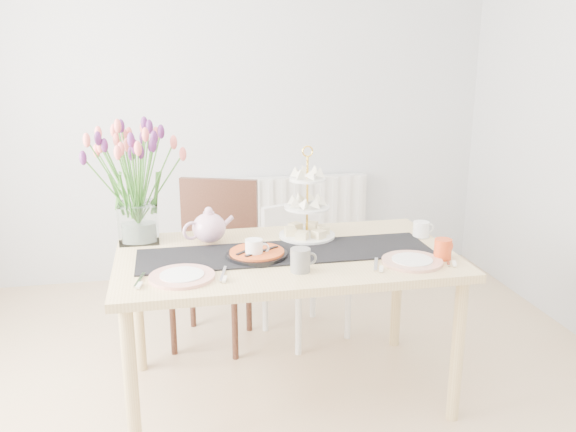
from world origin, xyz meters
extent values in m
plane|color=silver|center=(0.00, 2.25, 1.30)|extent=(4.00, 0.00, 4.00)
cube|color=white|center=(0.50, 2.19, 0.45)|extent=(1.20, 0.08, 0.60)
cube|color=tan|center=(0.14, 0.49, 0.73)|extent=(1.60, 0.90, 0.04)
cylinder|color=tan|center=(-0.59, 0.11, 0.35)|extent=(0.06, 0.06, 0.71)
cylinder|color=tan|center=(0.87, 0.11, 0.35)|extent=(0.06, 0.06, 0.71)
cylinder|color=tan|center=(-0.59, 0.87, 0.35)|extent=(0.06, 0.06, 0.71)
cylinder|color=tan|center=(0.87, 0.87, 0.35)|extent=(0.06, 0.06, 0.71)
cube|color=#321812|center=(-0.18, 1.11, 0.48)|extent=(0.60, 0.60, 0.04)
cube|color=#321812|center=(-0.11, 1.31, 0.73)|extent=(0.45, 0.20, 0.45)
cylinder|color=#321812|center=(-0.41, 1.00, 0.23)|extent=(0.04, 0.04, 0.46)
cylinder|color=#321812|center=(-0.08, 0.88, 0.23)|extent=(0.04, 0.04, 0.46)
cylinder|color=#321812|center=(-0.29, 1.34, 0.23)|extent=(0.04, 0.04, 0.46)
cylinder|color=#321812|center=(0.05, 1.22, 0.23)|extent=(0.04, 0.04, 0.46)
cube|color=white|center=(0.38, 1.09, 0.40)|extent=(0.51, 0.51, 0.04)
cube|color=white|center=(0.32, 1.26, 0.60)|extent=(0.38, 0.18, 0.37)
cylinder|color=white|center=(0.28, 0.86, 0.19)|extent=(0.04, 0.04, 0.38)
cylinder|color=white|center=(0.62, 0.99, 0.19)|extent=(0.04, 0.04, 0.38)
cylinder|color=white|center=(0.15, 1.19, 0.19)|extent=(0.04, 0.04, 0.38)
cylinder|color=white|center=(0.48, 1.33, 0.19)|extent=(0.04, 0.04, 0.38)
cube|color=black|center=(0.14, 0.49, 0.75)|extent=(1.40, 0.35, 0.01)
cube|color=silver|center=(-0.55, 0.83, 0.85)|extent=(0.20, 0.20, 0.20)
cylinder|color=gold|center=(0.29, 0.70, 0.96)|extent=(0.01, 0.01, 0.43)
cylinder|color=white|center=(0.29, 0.70, 0.76)|extent=(0.29, 0.29, 0.01)
cylinder|color=white|center=(0.29, 0.70, 0.91)|extent=(0.23, 0.23, 0.01)
cylinder|color=white|center=(0.29, 0.70, 1.06)|extent=(0.18, 0.18, 0.01)
cylinder|color=white|center=(0.87, 0.60, 0.79)|extent=(0.08, 0.08, 0.08)
cylinder|color=black|center=(-0.01, 0.45, 0.76)|extent=(0.29, 0.29, 0.02)
cylinder|color=#CA431C|center=(-0.01, 0.45, 0.78)|extent=(0.26, 0.26, 0.01)
cylinder|color=slate|center=(0.15, 0.24, 0.80)|extent=(0.10, 0.10, 0.10)
cylinder|color=white|center=(-0.03, 0.43, 0.80)|extent=(0.09, 0.09, 0.10)
cylinder|color=red|center=(0.84, 0.26, 0.80)|extent=(0.11, 0.11, 0.10)
cylinder|color=white|center=(-0.36, 0.26, 0.76)|extent=(0.34, 0.34, 0.01)
cylinder|color=silver|center=(0.68, 0.24, 0.76)|extent=(0.36, 0.36, 0.01)
camera|label=1|loc=(-0.40, -2.22, 1.71)|focal=38.00mm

